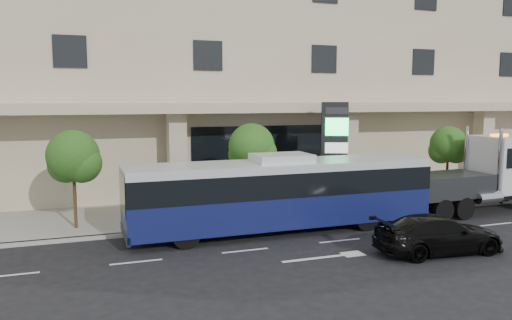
% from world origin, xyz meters
% --- Properties ---
extents(ground, '(120.00, 120.00, 0.00)m').
position_xyz_m(ground, '(0.00, 0.00, 0.00)').
color(ground, black).
rests_on(ground, ground).
extents(sidewalk, '(120.00, 6.00, 0.15)m').
position_xyz_m(sidewalk, '(0.00, 5.00, 0.07)').
color(sidewalk, gray).
rests_on(sidewalk, ground).
extents(curb, '(120.00, 0.30, 0.15)m').
position_xyz_m(curb, '(0.00, 2.00, 0.07)').
color(curb, gray).
rests_on(curb, ground).
extents(convention_center, '(60.00, 17.60, 20.00)m').
position_xyz_m(convention_center, '(-0.00, 15.42, 9.97)').
color(convention_center, tan).
rests_on(convention_center, ground).
extents(tree_left, '(2.27, 2.20, 4.22)m').
position_xyz_m(tree_left, '(-9.97, 3.59, 3.11)').
color(tree_left, '#422B19').
rests_on(tree_left, sidewalk).
extents(tree_mid, '(2.28, 2.20, 4.38)m').
position_xyz_m(tree_mid, '(-1.97, 3.59, 3.26)').
color(tree_mid, '#422B19').
rests_on(tree_mid, sidewalk).
extents(tree_right, '(2.10, 2.00, 4.04)m').
position_xyz_m(tree_right, '(9.53, 3.59, 3.04)').
color(tree_right, '#422B19').
rests_on(tree_right, sidewalk).
extents(city_bus, '(13.21, 2.84, 3.35)m').
position_xyz_m(city_bus, '(-1.66, 0.68, 1.70)').
color(city_bus, black).
rests_on(city_bus, ground).
extents(tow_truck, '(9.44, 2.70, 4.29)m').
position_xyz_m(tow_truck, '(9.50, 0.87, 1.76)').
color(tow_truck, '#2D3033').
rests_on(tow_truck, ground).
extents(black_sedan, '(4.98, 2.30, 1.41)m').
position_xyz_m(black_sedan, '(2.65, -4.09, 0.71)').
color(black_sedan, black).
rests_on(black_sedan, ground).
extents(signage_pylon, '(1.41, 0.99, 5.37)m').
position_xyz_m(signage_pylon, '(2.62, 3.97, 2.88)').
color(signage_pylon, black).
rests_on(signage_pylon, sidewalk).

